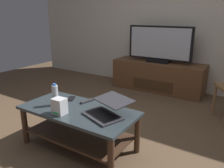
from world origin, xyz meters
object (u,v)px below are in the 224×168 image
object	(u,v)px
coffee_table	(79,121)
tv_remote	(87,101)
cell_phone	(71,99)
router_box	(59,106)
water_bottle_near	(55,95)
laptop	(107,109)
television	(159,45)
media_cabinet	(158,76)

from	to	relation	value
coffee_table	tv_remote	bearing A→B (deg)	102.39
tv_remote	cell_phone	bearing A→B (deg)	-158.76
coffee_table	router_box	world-z (taller)	router_box
water_bottle_near	cell_phone	size ratio (longest dim) A/B	1.69
laptop	cell_phone	distance (m)	0.61
television	tv_remote	xyz separation A→B (m)	(-0.02, -2.02, -0.38)
coffee_table	cell_phone	bearing A→B (deg)	145.13
television	router_box	bearing A→B (deg)	-91.25
router_box	tv_remote	xyz separation A→B (m)	(0.03, 0.38, -0.07)
media_cabinet	cell_phone	distance (m)	2.08
water_bottle_near	tv_remote	world-z (taller)	water_bottle_near
laptop	router_box	world-z (taller)	same
media_cabinet	cell_phone	xyz separation A→B (m)	(-0.23, -2.06, 0.18)
tv_remote	media_cabinet	bearing A→B (deg)	104.47
laptop	water_bottle_near	distance (m)	0.60
laptop	coffee_table	bearing A→B (deg)	-174.00
television	water_bottle_near	xyz separation A→B (m)	(-0.24, -2.26, -0.28)
media_cabinet	laptop	size ratio (longest dim) A/B	3.41
laptop	tv_remote	world-z (taller)	laptop
television	cell_phone	bearing A→B (deg)	-96.50
coffee_table	media_cabinet	bearing A→B (deg)	90.56
media_cabinet	cell_phone	bearing A→B (deg)	-96.43
coffee_table	water_bottle_near	size ratio (longest dim) A/B	5.09
tv_remote	laptop	bearing A→B (deg)	-8.71
media_cabinet	water_bottle_near	bearing A→B (deg)	-96.12
router_box	cell_phone	size ratio (longest dim) A/B	1.12
water_bottle_near	router_box	bearing A→B (deg)	-34.92
coffee_table	laptop	distance (m)	0.39
water_bottle_near	coffee_table	bearing A→B (deg)	9.25
router_box	tv_remote	size ratio (longest dim) A/B	0.98
television	cell_phone	world-z (taller)	television
television	laptop	bearing A→B (deg)	-80.83
tv_remote	router_box	bearing A→B (deg)	-79.49
media_cabinet	tv_remote	bearing A→B (deg)	-90.62
television	laptop	world-z (taller)	television
media_cabinet	tv_remote	distance (m)	2.05
coffee_table	cell_phone	world-z (taller)	cell_phone
coffee_table	media_cabinet	size ratio (longest dim) A/B	0.74
television	laptop	size ratio (longest dim) A/B	2.41
television	cell_phone	distance (m)	2.09
router_box	tv_remote	distance (m)	0.39
television	cell_phone	size ratio (longest dim) A/B	8.25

